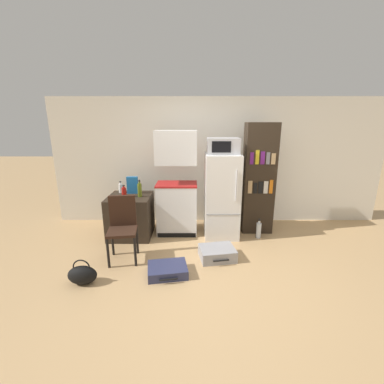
# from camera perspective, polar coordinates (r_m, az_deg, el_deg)

# --- Properties ---
(ground_plane) EXTENTS (24.00, 24.00, 0.00)m
(ground_plane) POSITION_cam_1_polar(r_m,az_deg,el_deg) (3.60, 5.38, -17.71)
(ground_plane) COLOR tan
(wall_back) EXTENTS (6.40, 0.10, 2.41)m
(wall_back) POSITION_cam_1_polar(r_m,az_deg,el_deg) (5.08, 5.98, 6.74)
(wall_back) COLOR silver
(wall_back) RESTS_ON ground_plane
(side_table) EXTENTS (0.73, 0.73, 0.72)m
(side_table) POSITION_cam_1_polar(r_m,az_deg,el_deg) (4.66, -13.32, -5.14)
(side_table) COLOR #2D2319
(side_table) RESTS_ON ground_plane
(kitchen_hutch) EXTENTS (0.71, 0.49, 1.82)m
(kitchen_hutch) POSITION_cam_1_polar(r_m,az_deg,el_deg) (4.52, -3.28, 0.84)
(kitchen_hutch) COLOR white
(kitchen_hutch) RESTS_ON ground_plane
(refrigerator) EXTENTS (0.58, 0.67, 1.44)m
(refrigerator) POSITION_cam_1_polar(r_m,az_deg,el_deg) (4.48, 6.72, -0.78)
(refrigerator) COLOR white
(refrigerator) RESTS_ON ground_plane
(microwave) EXTENTS (0.52, 0.36, 0.26)m
(microwave) POSITION_cam_1_polar(r_m,az_deg,el_deg) (4.32, 7.07, 10.13)
(microwave) COLOR #B7B7BC
(microwave) RESTS_ON refrigerator
(bookshelf) EXTENTS (0.54, 0.33, 1.95)m
(bookshelf) POSITION_cam_1_polar(r_m,az_deg,el_deg) (4.70, 14.72, 2.77)
(bookshelf) COLOR #2D2319
(bookshelf) RESTS_ON ground_plane
(bottle_milk_white) EXTENTS (0.07, 0.07, 0.21)m
(bottle_milk_white) POSITION_cam_1_polar(r_m,az_deg,el_deg) (4.78, -15.43, 0.90)
(bottle_milk_white) COLOR white
(bottle_milk_white) RESTS_ON side_table
(bottle_olive_oil) EXTENTS (0.07, 0.07, 0.29)m
(bottle_olive_oil) POSITION_cam_1_polar(r_m,az_deg,el_deg) (4.43, -11.40, 0.50)
(bottle_olive_oil) COLOR #566619
(bottle_olive_oil) RESTS_ON side_table
(bottle_ketchup_red) EXTENTS (0.08, 0.08, 0.21)m
(bottle_ketchup_red) POSITION_cam_1_polar(r_m,az_deg,el_deg) (4.47, -14.73, -0.01)
(bottle_ketchup_red) COLOR #AD1914
(bottle_ketchup_red) RESTS_ON side_table
(cereal_box) EXTENTS (0.19, 0.07, 0.30)m
(cereal_box) POSITION_cam_1_polar(r_m,az_deg,el_deg) (4.67, -12.95, 1.52)
(cereal_box) COLOR #1E66A8
(cereal_box) RESTS_ON side_table
(chair) EXTENTS (0.45, 0.45, 0.93)m
(chair) POSITION_cam_1_polar(r_m,az_deg,el_deg) (3.86, -15.04, -6.59)
(chair) COLOR black
(chair) RESTS_ON ground_plane
(suitcase_large_flat) EXTENTS (0.56, 0.48, 0.17)m
(suitcase_large_flat) POSITION_cam_1_polar(r_m,az_deg,el_deg) (3.91, 5.75, -13.37)
(suitcase_large_flat) COLOR #99999E
(suitcase_large_flat) RESTS_ON ground_plane
(suitcase_small_flat) EXTENTS (0.57, 0.47, 0.13)m
(suitcase_small_flat) POSITION_cam_1_polar(r_m,az_deg,el_deg) (3.56, -5.35, -16.88)
(suitcase_small_flat) COLOR navy
(suitcase_small_flat) RESTS_ON ground_plane
(handbag) EXTENTS (0.36, 0.20, 0.33)m
(handbag) POSITION_cam_1_polar(r_m,az_deg,el_deg) (3.61, -23.06, -16.54)
(handbag) COLOR black
(handbag) RESTS_ON ground_plane
(water_bottle_front) EXTENTS (0.08, 0.08, 0.35)m
(water_bottle_front) POSITION_cam_1_polar(r_m,az_deg,el_deg) (4.64, 14.73, -8.17)
(water_bottle_front) COLOR silver
(water_bottle_front) RESTS_ON ground_plane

